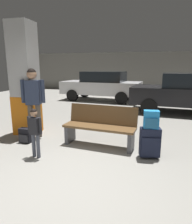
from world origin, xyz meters
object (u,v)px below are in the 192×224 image
structural_pillar (25,80)px  bench (100,126)px  child (35,128)px  adult (33,96)px  backpack_bright (151,120)px  parked_car_near (188,92)px  backpack_dark_floor (25,136)px  suitcase (150,142)px  parked_car_far (102,85)px

structural_pillar → bench: structural_pillar is taller
child → adult: size_ratio=0.57×
child → adult: adult is taller
backpack_bright → parked_car_near: (1.43, 4.41, 0.03)m
structural_pillar → adult: structural_pillar is taller
structural_pillar → parked_car_near: bearing=38.1°
backpack_dark_floor → parked_car_near: size_ratio=0.08×
structural_pillar → child: structural_pillar is taller
suitcase → adult: 2.94m
adult → structural_pillar: bearing=144.9°
backpack_bright → child: 2.21m
child → backpack_dark_floor: 1.03m
structural_pillar → backpack_dark_floor: 1.44m
parked_car_near → structural_pillar: bearing=-141.9°
suitcase → backpack_dark_floor: suitcase is taller
suitcase → parked_car_far: parked_car_far is taller
suitcase → parked_car_near: (1.42, 4.41, 0.48)m
bench → parked_car_near: 4.72m
bench → parked_car_near: bearing=57.8°
suitcase → backpack_dark_floor: (-2.81, 0.17, -0.15)m
bench → parked_car_far: parked_car_far is taller
suitcase → backpack_bright: size_ratio=1.78×
adult → parked_car_near: 5.70m
adult → parked_car_near: bearing=42.3°
parked_car_near → parked_car_far: size_ratio=1.00×
bench → adult: size_ratio=0.97×
bench → child: child is taller
parked_car_near → suitcase: bearing=-107.9°
bench → backpack_dark_floor: bench is taller
structural_pillar → parked_car_near: structural_pillar is taller
parked_car_far → suitcase: bearing=-70.2°
structural_pillar → parked_car_near: 5.84m
adult → backpack_dark_floor: 0.98m
backpack_bright → child: size_ratio=0.35×
adult → parked_car_far: adult is taller
backpack_bright → structural_pillar: bearing=165.2°
suitcase → adult: bearing=168.3°
child → parked_car_far: parked_car_far is taller
bench → adult: (-1.71, 0.15, 0.61)m
bench → parked_car_near: size_ratio=0.39×
structural_pillar → suitcase: structural_pillar is taller
backpack_bright → parked_car_near: 4.64m
suitcase → child: child is taller
structural_pillar → bench: size_ratio=1.71×
adult → backpack_dark_floor: (-0.02, -0.41, -0.89)m
structural_pillar → adult: bearing=-35.1°
suitcase → parked_car_near: bearing=72.1°
child → parked_car_near: parked_car_near is taller
structural_pillar → parked_car_far: 5.90m
structural_pillar → adult: size_ratio=1.66×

